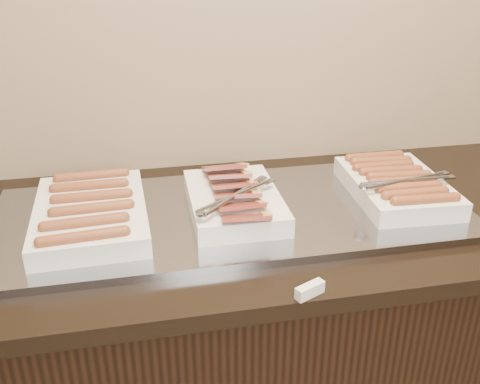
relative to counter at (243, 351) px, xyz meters
name	(u,v)px	position (x,y,z in m)	size (l,w,h in m)	color
counter	(243,351)	(0.00, 0.00, 0.00)	(2.06, 0.76, 0.90)	black
warming_tray	(232,214)	(-0.03, 0.00, 0.46)	(1.20, 0.50, 0.02)	gray
dish_left	(91,213)	(-0.38, 0.00, 0.50)	(0.27, 0.40, 0.07)	silver
dish_center	(234,200)	(-0.02, 0.00, 0.50)	(0.25, 0.36, 0.09)	silver
dish_right	(397,185)	(0.42, 0.00, 0.50)	(0.27, 0.36, 0.08)	silver
label_holder	(310,290)	(0.06, -0.36, 0.46)	(0.06, 0.02, 0.03)	silver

